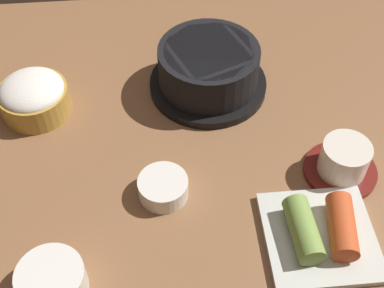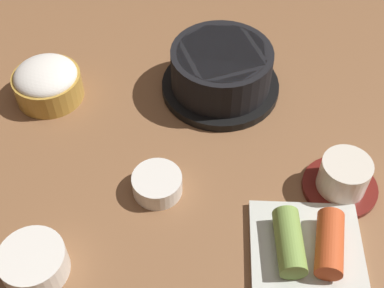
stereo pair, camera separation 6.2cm
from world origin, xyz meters
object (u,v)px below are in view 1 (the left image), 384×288
at_px(rice_bowl, 33,96).
at_px(kimchi_plate, 321,232).
at_px(tea_cup_with_saucer, 343,162).
at_px(banchan_cup_center, 163,187).
at_px(side_bowl_near, 52,281).
at_px(stone_pot, 208,69).

relative_size(rice_bowl, kimchi_plate, 0.76).
height_order(rice_bowl, tea_cup_with_saucer, rice_bowl).
xyz_separation_m(banchan_cup_center, kimchi_plate, (0.19, -0.09, 0.00)).
height_order(kimchi_plate, side_bowl_near, kimchi_plate).
relative_size(stone_pot, tea_cup_with_saucer, 1.83).
relative_size(banchan_cup_center, kimchi_plate, 0.49).
height_order(rice_bowl, banchan_cup_center, rice_bowl).
relative_size(rice_bowl, banchan_cup_center, 1.56).
xyz_separation_m(rice_bowl, side_bowl_near, (0.05, -0.30, -0.01)).
bearing_deg(rice_bowl, banchan_cup_center, -43.34).
relative_size(stone_pot, banchan_cup_center, 2.76).
distance_m(banchan_cup_center, kimchi_plate, 0.21).
height_order(tea_cup_with_saucer, banchan_cup_center, tea_cup_with_saucer).
bearing_deg(tea_cup_with_saucer, kimchi_plate, -118.61).
bearing_deg(side_bowl_near, rice_bowl, 99.43).
bearing_deg(rice_bowl, tea_cup_with_saucer, -20.51).
bearing_deg(kimchi_plate, banchan_cup_center, 155.62).
bearing_deg(tea_cup_with_saucer, stone_pot, 131.04).
bearing_deg(kimchi_plate, rice_bowl, 145.24).
height_order(stone_pot, banchan_cup_center, stone_pot).
distance_m(banchan_cup_center, side_bowl_near, 0.18).
bearing_deg(banchan_cup_center, kimchi_plate, -24.38).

